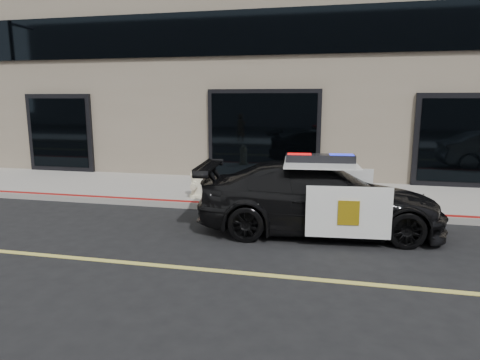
# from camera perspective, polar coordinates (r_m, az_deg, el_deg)

# --- Properties ---
(ground) EXTENTS (120.00, 120.00, 0.00)m
(ground) POSITION_cam_1_polar(r_m,az_deg,el_deg) (6.55, 1.40, -12.41)
(ground) COLOR black
(ground) RESTS_ON ground
(sidewalk_n) EXTENTS (60.00, 3.50, 0.15)m
(sidewalk_n) POSITION_cam_1_polar(r_m,az_deg,el_deg) (11.50, 6.55, -1.90)
(sidewalk_n) COLOR gray
(sidewalk_n) RESTS_ON ground
(building_n) EXTENTS (60.00, 7.00, 12.00)m
(building_n) POSITION_cam_1_polar(r_m,az_deg,el_deg) (16.81, 9.13, 22.36)
(building_n) COLOR #756856
(building_n) RESTS_ON ground
(police_car) EXTENTS (2.76, 5.05, 1.54)m
(police_car) POSITION_cam_1_polar(r_m,az_deg,el_deg) (8.49, 10.49, -2.29)
(police_car) COLOR black
(police_car) RESTS_ON ground
(fire_hydrant) EXTENTS (0.34, 0.48, 0.76)m
(fire_hydrant) POSITION_cam_1_polar(r_m,az_deg,el_deg) (10.72, -5.87, -0.47)
(fire_hydrant) COLOR #FCF9C9
(fire_hydrant) RESTS_ON sidewalk_n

